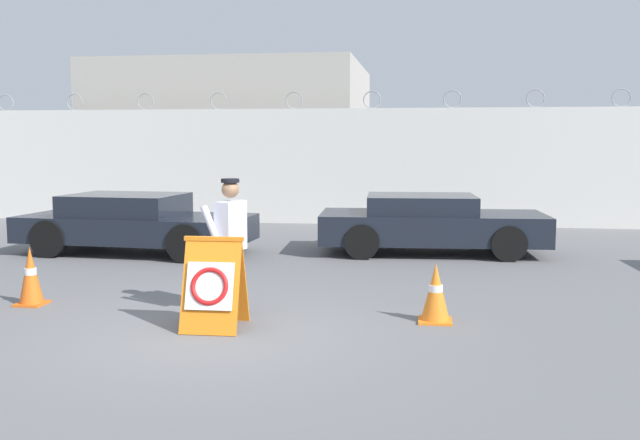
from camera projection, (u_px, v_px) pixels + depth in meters
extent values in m
plane|color=slate|center=(209.00, 336.00, 8.16)|extent=(90.00, 90.00, 0.00)
cube|color=silver|center=(333.00, 166.00, 18.95)|extent=(36.00, 0.30, 3.05)
torus|color=gray|center=(6.00, 103.00, 20.10)|extent=(0.47, 0.03, 0.47)
torus|color=gray|center=(75.00, 102.00, 19.80)|extent=(0.47, 0.03, 0.47)
torus|color=gray|center=(146.00, 102.00, 19.50)|extent=(0.47, 0.03, 0.47)
torus|color=gray|center=(219.00, 101.00, 19.20)|extent=(0.47, 0.03, 0.47)
torus|color=gray|center=(294.00, 100.00, 18.91)|extent=(0.47, 0.03, 0.47)
torus|color=gray|center=(372.00, 100.00, 18.61)|extent=(0.47, 0.03, 0.47)
torus|color=gray|center=(452.00, 99.00, 18.31)|extent=(0.47, 0.03, 0.47)
torus|color=gray|center=(536.00, 98.00, 18.01)|extent=(0.47, 0.03, 0.47)
torus|color=gray|center=(621.00, 98.00, 17.72)|extent=(0.47, 0.03, 0.47)
cube|color=#B2ADA3|center=(239.00, 135.00, 25.18)|extent=(8.64, 7.50, 4.77)
cube|color=orange|center=(211.00, 287.00, 8.29)|extent=(0.68, 0.41, 1.06)
cube|color=orange|center=(219.00, 281.00, 8.64)|extent=(0.68, 0.41, 1.06)
cube|color=orange|center=(214.00, 239.00, 8.41)|extent=(0.72, 0.08, 0.05)
cube|color=white|center=(210.00, 286.00, 8.25)|extent=(0.56, 0.21, 0.54)
torus|color=red|center=(209.00, 286.00, 8.24)|extent=(0.45, 0.21, 0.44)
cylinder|color=black|center=(235.00, 281.00, 9.26)|extent=(0.15, 0.15, 0.82)
cylinder|color=black|center=(228.00, 283.00, 9.10)|extent=(0.15, 0.15, 0.82)
cube|color=silver|center=(231.00, 226.00, 9.10)|extent=(0.34, 0.48, 0.63)
sphere|color=#936B4C|center=(230.00, 189.00, 9.04)|extent=(0.22, 0.22, 0.22)
cylinder|color=silver|center=(242.00, 223.00, 9.33)|extent=(0.09, 0.09, 0.60)
cylinder|color=silver|center=(212.00, 229.00, 8.91)|extent=(0.35, 0.19, 0.58)
cylinder|color=black|center=(230.00, 181.00, 9.03)|extent=(0.23, 0.23, 0.05)
cube|color=orange|center=(32.00, 303.00, 9.70)|extent=(0.38, 0.38, 0.03)
cone|color=orange|center=(31.00, 275.00, 9.65)|extent=(0.32, 0.32, 0.77)
cylinder|color=white|center=(30.00, 272.00, 9.65)|extent=(0.16, 0.16, 0.11)
cube|color=orange|center=(435.00, 321.00, 8.78)|extent=(0.41, 0.41, 0.03)
cone|color=orange|center=(436.00, 292.00, 8.74)|extent=(0.35, 0.35, 0.70)
cylinder|color=white|center=(436.00, 289.00, 8.74)|extent=(0.17, 0.17, 0.10)
cylinder|color=black|center=(219.00, 232.00, 14.62)|extent=(0.73, 0.25, 0.72)
cylinder|color=black|center=(186.00, 243.00, 12.95)|extent=(0.73, 0.25, 0.72)
cylinder|color=black|center=(95.00, 228.00, 15.21)|extent=(0.73, 0.25, 0.72)
cylinder|color=black|center=(49.00, 239.00, 13.54)|extent=(0.73, 0.25, 0.72)
cube|color=black|center=(137.00, 228.00, 14.06)|extent=(4.62, 2.13, 0.50)
cube|color=black|center=(126.00, 205.00, 14.06)|extent=(2.27, 1.79, 0.41)
cylinder|color=black|center=(495.00, 232.00, 14.80)|extent=(0.68, 0.24, 0.67)
cylinder|color=black|center=(509.00, 244.00, 13.10)|extent=(0.68, 0.24, 0.67)
cylinder|color=black|center=(364.00, 230.00, 15.05)|extent=(0.68, 0.24, 0.67)
cylinder|color=black|center=(362.00, 242.00, 13.35)|extent=(0.68, 0.24, 0.67)
cube|color=black|center=(432.00, 227.00, 14.05)|extent=(4.45, 2.06, 0.57)
cube|color=black|center=(421.00, 204.00, 14.02)|extent=(2.18, 1.76, 0.35)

